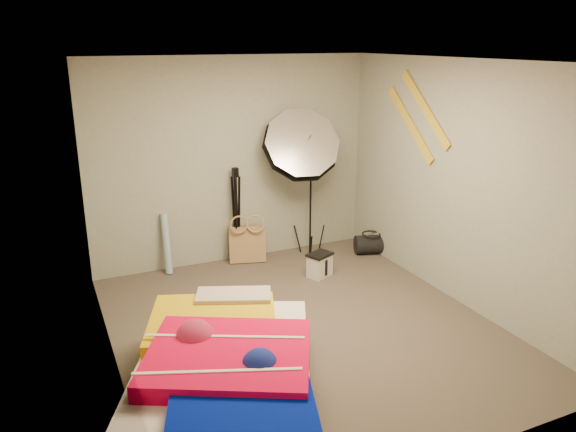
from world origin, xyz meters
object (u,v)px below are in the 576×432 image
camera_case (320,266)px  photo_umbrella (300,147)px  tote_bag (247,244)px  wrapping_roll (167,244)px  camera_tripod (236,209)px  bed (226,371)px  duffel_bag (371,244)px

camera_case → photo_umbrella: (0.05, 0.65, 1.29)m
tote_bag → wrapping_roll: 1.00m
camera_tripod → bed: bearing=-111.2°
wrapping_roll → camera_tripod: bearing=-1.8°
tote_bag → camera_tripod: size_ratio=0.38×
camera_tripod → duffel_bag: bearing=-15.4°
wrapping_roll → bed: wrapping_roll is taller
wrapping_roll → camera_tripod: 0.93m
wrapping_roll → bed: 2.71m
bed → tote_bag: bearing=66.3°
bed → camera_tripod: size_ratio=1.92×
bed → photo_umbrella: 3.29m
camera_case → wrapping_roll: bearing=127.1°
wrapping_roll → camera_case: (1.59, -0.87, -0.23)m
wrapping_roll → duffel_bag: bearing=-10.8°
duffel_bag → bed: 3.50m
camera_case → camera_tripod: 1.24m
camera_case → camera_tripod: camera_tripod is taller
photo_umbrella → camera_tripod: bearing=166.4°
duffel_bag → bed: bed is taller
wrapping_roll → bed: size_ratio=0.31×
wrapping_roll → photo_umbrella: 1.97m
duffel_bag → photo_umbrella: bearing=-179.9°
tote_bag → wrapping_roll: (-0.99, 0.07, 0.13)m
tote_bag → camera_case: (0.60, -0.80, -0.09)m
camera_case → bed: bearing=-158.1°
duffel_bag → bed: (-2.70, -2.22, 0.15)m
duffel_bag → photo_umbrella: (-0.89, 0.27, 1.30)m
camera_tripod → photo_umbrella: bearing=-13.6°
tote_bag → photo_umbrella: (0.66, -0.15, 1.20)m
camera_case → photo_umbrella: bearing=61.0°
photo_umbrella → camera_tripod: size_ratio=1.65×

